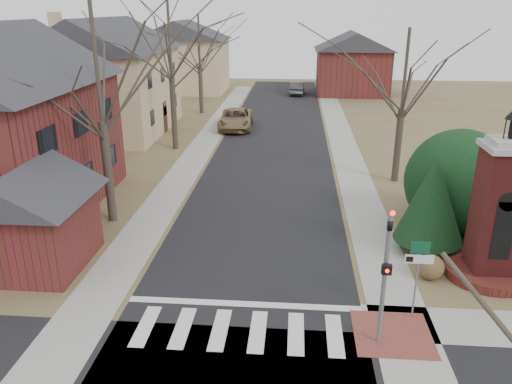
# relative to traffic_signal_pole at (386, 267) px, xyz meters

# --- Properties ---
(ground) EXTENTS (120.00, 120.00, 0.00)m
(ground) POSITION_rel_traffic_signal_pole_xyz_m (-4.30, -0.57, -2.59)
(ground) COLOR brown
(ground) RESTS_ON ground
(main_street) EXTENTS (8.00, 70.00, 0.01)m
(main_street) POSITION_rel_traffic_signal_pole_xyz_m (-4.30, 21.43, -2.58)
(main_street) COLOR black
(main_street) RESTS_ON ground
(crosswalk_zone) EXTENTS (8.00, 2.20, 0.02)m
(crosswalk_zone) POSITION_rel_traffic_signal_pole_xyz_m (-4.30, 0.23, -2.58)
(crosswalk_zone) COLOR silver
(crosswalk_zone) RESTS_ON ground
(stop_bar) EXTENTS (8.00, 0.35, 0.02)m
(stop_bar) POSITION_rel_traffic_signal_pole_xyz_m (-4.30, 1.73, -2.58)
(stop_bar) COLOR silver
(stop_bar) RESTS_ON ground
(sidewalk_right_main) EXTENTS (2.00, 60.00, 0.02)m
(sidewalk_right_main) POSITION_rel_traffic_signal_pole_xyz_m (0.90, 21.43, -2.58)
(sidewalk_right_main) COLOR gray
(sidewalk_right_main) RESTS_ON ground
(sidewalk_left) EXTENTS (2.00, 60.00, 0.02)m
(sidewalk_left) POSITION_rel_traffic_signal_pole_xyz_m (-9.50, 21.43, -2.58)
(sidewalk_left) COLOR gray
(sidewalk_left) RESTS_ON ground
(curb_apron) EXTENTS (2.40, 2.40, 0.02)m
(curb_apron) POSITION_rel_traffic_signal_pole_xyz_m (0.50, 0.43, -2.57)
(curb_apron) COLOR brown
(curb_apron) RESTS_ON ground
(traffic_signal_pole) EXTENTS (0.28, 0.41, 4.50)m
(traffic_signal_pole) POSITION_rel_traffic_signal_pole_xyz_m (0.00, 0.00, 0.00)
(traffic_signal_pole) COLOR slate
(traffic_signal_pole) RESTS_ON ground
(sign_post) EXTENTS (0.90, 0.07, 2.75)m
(sign_post) POSITION_rel_traffic_signal_pole_xyz_m (1.29, 1.41, -0.64)
(sign_post) COLOR slate
(sign_post) RESTS_ON ground
(brick_gate_monument) EXTENTS (3.20, 3.20, 6.47)m
(brick_gate_monument) POSITION_rel_traffic_signal_pole_xyz_m (4.70, 4.42, -0.42)
(brick_gate_monument) COLOR maroon
(brick_gate_monument) RESTS_ON ground
(house_stucco_left) EXTENTS (9.80, 12.80, 9.28)m
(house_stucco_left) POSITION_rel_traffic_signal_pole_xyz_m (-17.80, 26.42, 2.01)
(house_stucco_left) COLOR beige
(house_stucco_left) RESTS_ON ground
(garage_left) EXTENTS (4.80, 4.80, 4.29)m
(garage_left) POSITION_rel_traffic_signal_pole_xyz_m (-12.82, 3.92, -0.35)
(garage_left) COLOR maroon
(garage_left) RESTS_ON ground
(house_distant_left) EXTENTS (10.80, 8.80, 8.53)m
(house_distant_left) POSITION_rel_traffic_signal_pole_xyz_m (-16.31, 47.42, 1.66)
(house_distant_left) COLOR beige
(house_distant_left) RESTS_ON ground
(house_distant_right) EXTENTS (8.80, 8.80, 7.30)m
(house_distant_right) POSITION_rel_traffic_signal_pole_xyz_m (3.69, 47.42, 1.06)
(house_distant_right) COLOR maroon
(house_distant_right) RESTS_ON ground
(evergreen_near) EXTENTS (2.80, 2.80, 4.10)m
(evergreen_near) POSITION_rel_traffic_signal_pole_xyz_m (2.90, 6.43, -0.29)
(evergreen_near) COLOR #473D33
(evergreen_near) RESTS_ON ground
(evergreen_mid) EXTENTS (3.40, 3.40, 4.70)m
(evergreen_mid) POSITION_rel_traffic_signal_pole_xyz_m (6.20, 7.63, 0.01)
(evergreen_mid) COLOR #473D33
(evergreen_mid) RESTS_ON ground
(evergreen_mass) EXTENTS (4.80, 4.80, 4.80)m
(evergreen_mass) POSITION_rel_traffic_signal_pole_xyz_m (4.70, 8.93, -0.19)
(evergreen_mass) COLOR black
(evergreen_mass) RESTS_ON ground
(bare_tree_0) EXTENTS (8.05, 8.05, 11.15)m
(bare_tree_0) POSITION_rel_traffic_signal_pole_xyz_m (-11.30, 8.43, 5.11)
(bare_tree_0) COLOR #473D33
(bare_tree_0) RESTS_ON ground
(bare_tree_1) EXTENTS (8.40, 8.40, 11.64)m
(bare_tree_1) POSITION_rel_traffic_signal_pole_xyz_m (-11.30, 21.43, 5.44)
(bare_tree_1) COLOR #473D33
(bare_tree_1) RESTS_ON ground
(bare_tree_2) EXTENTS (7.35, 7.35, 10.19)m
(bare_tree_2) POSITION_rel_traffic_signal_pole_xyz_m (-11.80, 34.43, 4.44)
(bare_tree_2) COLOR #473D33
(bare_tree_2) RESTS_ON ground
(bare_tree_3) EXTENTS (7.00, 7.00, 9.70)m
(bare_tree_3) POSITION_rel_traffic_signal_pole_xyz_m (3.20, 15.43, 4.10)
(bare_tree_3) COLOR #473D33
(bare_tree_3) RESTS_ON ground
(pickup_truck) EXTENTS (2.86, 5.86, 1.60)m
(pickup_truck) POSITION_rel_traffic_signal_pole_xyz_m (-7.70, 28.10, -1.78)
(pickup_truck) COLOR olive
(pickup_truck) RESTS_ON ground
(distant_car) EXTENTS (1.72, 4.47, 1.45)m
(distant_car) POSITION_rel_traffic_signal_pole_xyz_m (-2.64, 45.99, -1.86)
(distant_car) COLOR #393D42
(distant_car) RESTS_ON ground
(dry_shrub_left) EXTENTS (0.96, 0.96, 0.96)m
(dry_shrub_left) POSITION_rel_traffic_signal_pole_xyz_m (2.50, 4.03, -2.11)
(dry_shrub_left) COLOR brown
(dry_shrub_left) RESTS_ON ground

